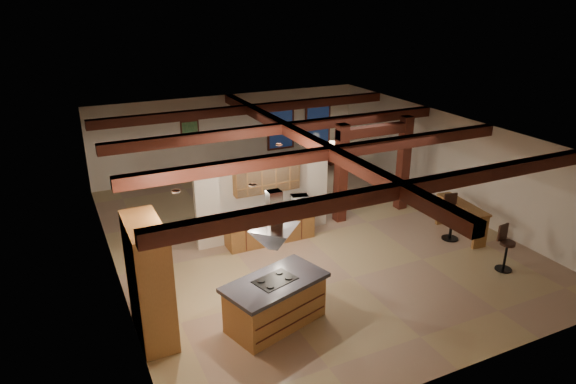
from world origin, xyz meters
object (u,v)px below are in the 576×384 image
(sofa, at_px, (305,157))
(bar_counter, at_px, (462,214))
(kitchen_island, at_px, (275,302))
(dining_table, at_px, (279,189))

(sofa, bearing_deg, bar_counter, 85.42)
(kitchen_island, height_order, dining_table, kitchen_island)
(sofa, xyz_separation_m, bar_counter, (1.06, -7.30, 0.31))
(kitchen_island, relative_size, sofa, 1.05)
(dining_table, distance_m, bar_counter, 5.75)
(bar_counter, bearing_deg, sofa, 98.24)
(dining_table, relative_size, bar_counter, 0.99)
(kitchen_island, bearing_deg, sofa, 59.39)
(kitchen_island, distance_m, bar_counter, 6.46)
(kitchen_island, height_order, sofa, kitchen_island)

